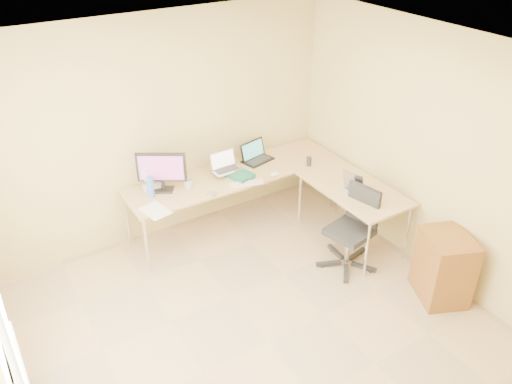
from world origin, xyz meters
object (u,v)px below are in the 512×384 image
mug (188,184)px  water_bottle (151,187)px  cabinet (444,267)px  laptop_return (358,181)px  office_chair (350,228)px  laptop_center (226,162)px  keyboard (246,184)px  desk_return (351,214)px  desk_main (236,199)px  laptop_black (258,152)px  monitor (162,172)px  desk_fan (150,176)px

mug → water_bottle: 0.44m
cabinet → laptop_return: bearing=121.5°
water_bottle → office_chair: bearing=-38.7°
mug → office_chair: 1.85m
laptop_center → cabinet: size_ratio=0.45×
keyboard → laptop_center: bearing=121.3°
desk_return → mug: mug is taller
mug → laptop_return: 1.90m
desk_main → desk_return: same height
laptop_black → laptop_return: size_ratio=1.16×
laptop_center → laptop_return: laptop_center is taller
monitor → laptop_return: monitor is taller
laptop_center → laptop_black: size_ratio=0.90×
desk_return → laptop_black: size_ratio=3.45×
mug → desk_fan: bearing=147.6°
laptop_center → keyboard: bearing=-78.8°
laptop_black → cabinet: bearing=-86.4°
desk_main → office_chair: bearing=-64.4°
laptop_black → office_chair: laptop_black is taller
desk_main → monitor: monitor is taller
mug → keyboard: bearing=-24.7°
desk_return → desk_main: bearing=134.3°
monitor → desk_fan: bearing=157.9°
desk_return → water_bottle: (-2.02, 1.01, 0.49)m
laptop_center → cabinet: bearing=-63.9°
desk_main → water_bottle: (-1.05, 0.01, 0.49)m
keyboard → water_bottle: water_bottle is taller
laptop_black → water_bottle: bearing=171.4°
water_bottle → cabinet: 3.17m
desk_main → mug: bearing=-177.7°
keyboard → desk_main: bearing=103.0°
laptop_black → water_bottle: water_bottle is taller
desk_fan → office_chair: desk_fan is taller
desk_main → monitor: (-0.88, 0.07, 0.60)m
desk_fan → laptop_return: size_ratio=0.94×
office_chair → laptop_return: bearing=28.4°
desk_return → laptop_center: 1.58m
desk_main → water_bottle: bearing=179.5°
laptop_black → office_chair: bearing=-94.0°
keyboard → desk_fan: bearing=170.0°
keyboard → water_bottle: (-1.02, 0.31, 0.12)m
laptop_black → office_chair: (0.25, -1.48, -0.35)m
desk_return → cabinet: cabinet is taller
laptop_center → water_bottle: size_ratio=1.35×
desk_fan → office_chair: 2.27m
keyboard → desk_fan: 1.08m
mug → water_bottle: size_ratio=0.46×
office_chair → desk_main: bearing=102.7°
laptop_return → desk_fan: bearing=40.7°
laptop_black → mug: size_ratio=3.27×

